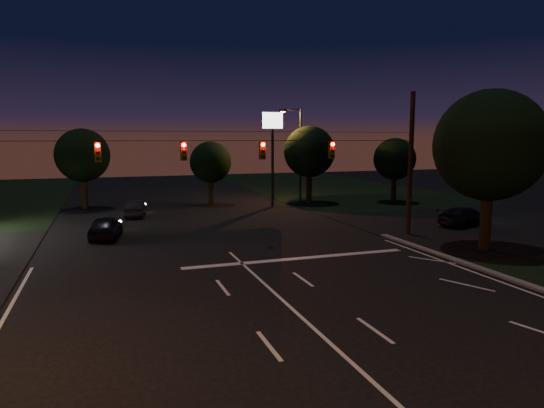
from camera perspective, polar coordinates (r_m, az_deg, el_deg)
name	(u,v)px	position (r m, az deg, el deg)	size (l,w,h in m)	color
ground	(355,366)	(14.04, 9.76, -18.27)	(140.00, 140.00, 0.00)	black
cross_street_right	(495,225)	(38.12, 24.77, -2.24)	(20.00, 16.00, 0.02)	black
stop_bar	(298,258)	(25.07, 3.10, -6.41)	(12.00, 0.50, 0.01)	silver
utility_pole_right	(408,235)	(32.32, 15.68, -3.49)	(0.30, 0.30, 9.00)	black
signal_span	(224,150)	(26.71, -5.65, 6.36)	(24.00, 0.40, 1.56)	black
pole_sign_right	(273,137)	(43.39, 0.07, 7.88)	(1.80, 0.30, 8.40)	black
street_light_right_far	(298,148)	(46.41, 3.06, 6.63)	(2.20, 0.35, 9.00)	black
tree_right_near	(488,147)	(28.93, 24.08, 6.17)	(6.00, 6.00, 8.76)	black
tree_far_b	(83,156)	(45.20, -21.37, 5.28)	(4.60, 4.60, 6.98)	black
tree_far_c	(210,163)	(45.12, -7.25, 4.84)	(3.80, 3.80, 5.86)	black
tree_far_d	(309,152)	(45.93, 4.37, 6.09)	(4.80, 4.80, 7.30)	black
tree_far_e	(394,160)	(47.96, 14.18, 5.09)	(4.00, 4.00, 6.18)	black
car_oncoming_a	(106,227)	(31.58, -18.99, -2.59)	(1.66, 4.12, 1.41)	black
car_oncoming_b	(135,209)	(39.67, -15.79, -0.52)	(1.35, 3.86, 1.27)	black
car_cross	(465,216)	(36.74, 21.74, -1.36)	(1.89, 4.64, 1.35)	black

